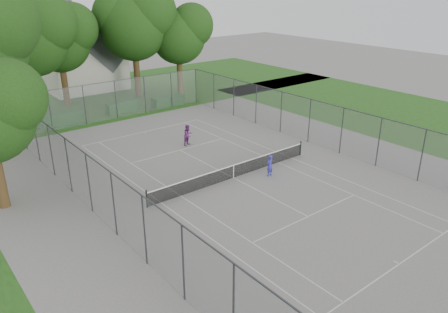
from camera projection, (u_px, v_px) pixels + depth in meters
ground at (234, 178)px, 28.54m from camera, size 120.00×120.00×0.00m
grass_far at (81, 99)px, 47.37m from camera, size 60.00×20.00×0.00m
grass_right at (412, 117)px, 41.23m from camera, size 16.00×40.00×0.00m
court_markings at (234, 178)px, 28.54m from camera, size 11.03×23.83×0.01m
tennis_net at (234, 171)px, 28.35m from camera, size 12.87×0.10×1.10m
perimeter_fence at (234, 152)px, 27.86m from camera, size 18.08×34.08×3.52m
tree_far_left at (31, 33)px, 39.03m from camera, size 7.66×6.99×11.01m
tree_far_midleft at (59, 36)px, 42.58m from camera, size 7.02×6.41×10.08m
tree_far_midright at (134, 21)px, 45.35m from camera, size 8.13×7.42×11.69m
tree_far_right at (179, 32)px, 47.31m from camera, size 6.81×6.21×9.78m
hedge_left at (60, 119)px, 38.86m from camera, size 4.06×1.22×1.01m
hedge_mid at (123, 107)px, 42.54m from camera, size 3.32×0.95×1.04m
hedge_right at (168, 101)px, 44.61m from camera, size 3.31×1.21×0.99m
house at (82, 53)px, 49.86m from camera, size 8.38×6.50×10.44m
girl_player at (270, 166)px, 28.59m from camera, size 0.57×0.41×1.46m
woman_player at (188, 135)px, 33.89m from camera, size 0.95×0.83×1.66m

